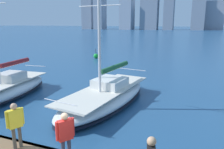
% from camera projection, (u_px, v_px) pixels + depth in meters
% --- Properties ---
extents(city_skyline, '(171.17, 21.92, 49.81)m').
position_uv_depth(city_skyline, '(195.00, 6.00, 146.74)').
color(city_skyline, '#929DAC').
rests_on(city_skyline, ground).
extents(sailboat_forest, '(4.15, 9.34, 9.29)m').
position_uv_depth(sailboat_forest, '(106.00, 96.00, 13.76)').
color(sailboat_forest, silver).
rests_on(sailboat_forest, ground).
extents(sailboat_maroon, '(3.28, 7.75, 9.68)m').
position_uv_depth(sailboat_maroon, '(8.00, 88.00, 15.23)').
color(sailboat_maroon, silver).
rests_on(sailboat_maroon, ground).
extents(person_red_shirt, '(0.42, 0.55, 1.75)m').
position_uv_depth(person_red_shirt, '(65.00, 133.00, 6.99)').
color(person_red_shirt, '#2D3347').
rests_on(person_red_shirt, dock_pier).
extents(person_yellow_shirt, '(0.39, 0.58, 1.75)m').
position_uv_depth(person_yellow_shirt, '(15.00, 122.00, 7.82)').
color(person_yellow_shirt, '#4C473D').
rests_on(person_yellow_shirt, dock_pier).
extents(channel_buoy, '(0.70, 0.70, 1.40)m').
position_uv_depth(channel_buoy, '(96.00, 56.00, 31.85)').
color(channel_buoy, green).
rests_on(channel_buoy, ground).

